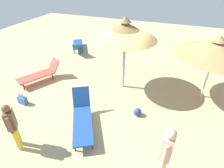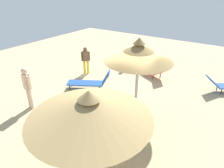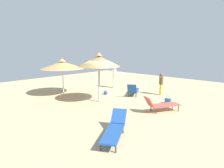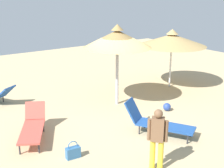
{
  "view_description": "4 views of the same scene",
  "coord_description": "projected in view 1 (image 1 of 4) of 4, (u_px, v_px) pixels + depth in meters",
  "views": [
    {
      "loc": [
        -5.98,
        -2.21,
        4.47
      ],
      "look_at": [
        -0.7,
        -0.2,
        0.82
      ],
      "focal_mm": 29.32,
      "sensor_mm": 36.0,
      "label": 1
    },
    {
      "loc": [
        3.44,
        -6.31,
        4.59
      ],
      "look_at": [
        -0.66,
        -0.21,
        0.89
      ],
      "focal_mm": 31.84,
      "sensor_mm": 36.0,
      "label": 2
    },
    {
      "loc": [
        8.22,
        7.99,
        3.19
      ],
      "look_at": [
        -0.4,
        -0.05,
        1.0
      ],
      "focal_mm": 30.79,
      "sensor_mm": 36.0,
      "label": 3
    },
    {
      "loc": [
        -8.34,
        6.19,
        4.16
      ],
      "look_at": [
        -0.33,
        0.55,
        1.13
      ],
      "focal_mm": 49.48,
      "sensor_mm": 36.0,
      "label": 4
    }
  ],
  "objects": [
    {
      "name": "parasol_umbrella_edge",
      "position": [
        125.0,
        31.0,
        6.75
      ],
      "size": [
        2.46,
        2.46,
        2.99
      ],
      "color": "#B2B2B7",
      "rests_on": "ground"
    },
    {
      "name": "lounge_chair_front",
      "position": [
        78.0,
        45.0,
        11.32
      ],
      "size": [
        2.21,
        1.63,
        0.77
      ],
      "color": "#1E478C",
      "rests_on": "ground"
    },
    {
      "name": "handbag",
      "position": [
        23.0,
        100.0,
        6.98
      ],
      "size": [
        0.2,
        0.39,
        0.48
      ],
      "color": "#336699",
      "rests_on": "ground"
    },
    {
      "name": "lounge_chair_center",
      "position": [
        41.0,
        73.0,
        8.27
      ],
      "size": [
        1.94,
        1.41,
        0.84
      ],
      "color": "#CC4C3F",
      "rests_on": "ground"
    },
    {
      "name": "beach_ball",
      "position": [
        137.0,
        112.0,
        6.45
      ],
      "size": [
        0.28,
        0.28,
        0.28
      ],
      "primitive_type": "sphere",
      "color": "navy",
      "rests_on": "ground"
    },
    {
      "name": "parasol_umbrella_near_left",
      "position": [
        217.0,
        48.0,
        6.34
      ],
      "size": [
        2.94,
        2.94,
        2.54
      ],
      "color": "white",
      "rests_on": "ground"
    },
    {
      "name": "ground",
      "position": [
        113.0,
        92.0,
        7.8
      ],
      "size": [
        24.0,
        24.0,
        0.1
      ],
      "primitive_type": "cube",
      "color": "tan"
    },
    {
      "name": "person_standing_back",
      "position": [
        166.0,
        154.0,
        3.99
      ],
      "size": [
        0.43,
        0.25,
        1.77
      ],
      "color": "beige",
      "rests_on": "ground"
    },
    {
      "name": "person_standing_far_right",
      "position": [
        12.0,
        125.0,
        4.92
      ],
      "size": [
        0.39,
        0.36,
        1.54
      ],
      "color": "yellow",
      "rests_on": "ground"
    },
    {
      "name": "lounge_chair_near_right",
      "position": [
        82.0,
        116.0,
        5.92
      ],
      "size": [
        2.09,
        1.54,
        0.94
      ],
      "color": "#1E478C",
      "rests_on": "ground"
    }
  ]
}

